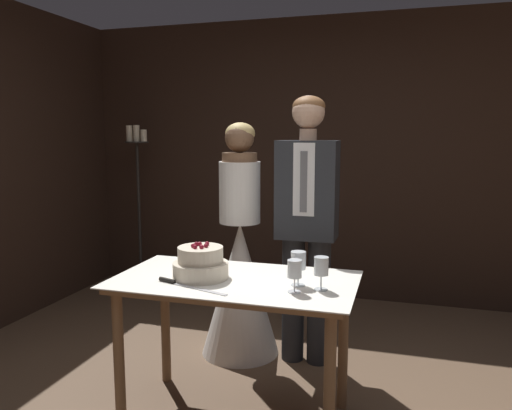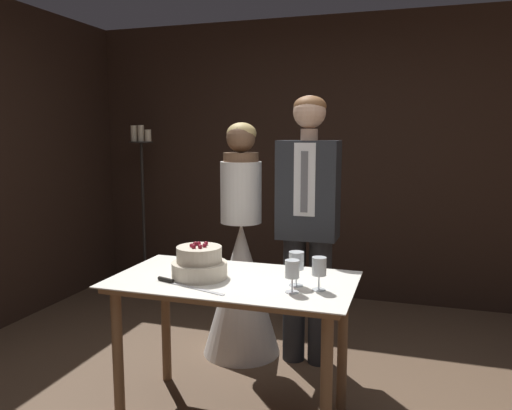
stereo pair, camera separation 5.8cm
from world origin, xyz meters
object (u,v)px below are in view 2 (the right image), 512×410
object	(u,v)px
cake_table	(233,298)
candle_stand	(143,207)
wine_glass_near	(292,271)
cake_knife	(177,283)
wine_glass_middle	(319,267)
bride	(241,271)
groom	(308,217)
wine_glass_far	(296,262)
tiered_cake	(199,264)

from	to	relation	value
cake_table	candle_stand	xyz separation A→B (m)	(-1.59, 1.81, 0.16)
wine_glass_near	candle_stand	xyz separation A→B (m)	(-1.94, 1.94, -0.05)
cake_table	cake_knife	world-z (taller)	cake_knife
wine_glass_near	wine_glass_middle	xyz separation A→B (m)	(0.12, 0.07, 0.01)
bride	cake_table	bearing A→B (deg)	-73.57
cake_table	cake_knife	bearing A→B (deg)	-142.21
candle_stand	groom	bearing A→B (deg)	-29.24
wine_glass_middle	wine_glass_far	bearing A→B (deg)	163.33
cake_knife	candle_stand	size ratio (longest dim) A/B	0.26
tiered_cake	groom	world-z (taller)	groom
bride	groom	size ratio (longest dim) A/B	0.91
cake_table	groom	distance (m)	0.88
tiered_cake	groom	xyz separation A→B (m)	(0.41, 0.82, 0.14)
cake_table	wine_glass_near	distance (m)	0.43
wine_glass_near	wine_glass_middle	size ratio (longest dim) A/B	0.97
wine_glass_far	groom	size ratio (longest dim) A/B	0.10
wine_glass_far	cake_table	bearing A→B (deg)	176.98
cake_knife	bride	world-z (taller)	bride
tiered_cake	cake_knife	xyz separation A→B (m)	(-0.06, -0.15, -0.07)
cake_knife	wine_glass_near	world-z (taller)	wine_glass_near
wine_glass_middle	cake_knife	bearing A→B (deg)	-169.69
candle_stand	cake_knife	bearing A→B (deg)	-55.64
cake_knife	wine_glass_far	xyz separation A→B (m)	(0.58, 0.16, 0.11)
wine_glass_far	bride	world-z (taller)	bride
wine_glass_middle	groom	world-z (taller)	groom
cake_table	wine_glass_middle	bearing A→B (deg)	-6.69
tiered_cake	candle_stand	distance (m)	2.33
wine_glass_middle	cake_table	bearing A→B (deg)	173.31
cake_knife	wine_glass_near	size ratio (longest dim) A/B	2.62
cake_table	groom	world-z (taller)	groom
tiered_cake	bride	world-z (taller)	bride
tiered_cake	wine_glass_middle	xyz separation A→B (m)	(0.64, -0.02, 0.04)
wine_glass_far	wine_glass_near	bearing A→B (deg)	-87.10
wine_glass_far	tiered_cake	bearing A→B (deg)	-178.06
tiered_cake	wine_glass_near	xyz separation A→B (m)	(0.53, -0.09, 0.03)
cake_table	cake_knife	size ratio (longest dim) A/B	3.04
groom	wine_glass_middle	bearing A→B (deg)	-74.56
wine_glass_far	cake_knife	bearing A→B (deg)	-164.18
wine_glass_middle	groom	distance (m)	0.88
bride	candle_stand	size ratio (longest dim) A/B	1.00
wine_glass_near	wine_glass_middle	distance (m)	0.14
cake_table	groom	xyz separation A→B (m)	(0.23, 0.79, 0.32)
groom	candle_stand	size ratio (longest dim) A/B	1.10
cake_knife	bride	xyz separation A→B (m)	(0.00, 0.97, -0.20)
wine_glass_middle	groom	size ratio (longest dim) A/B	0.09
wine_glass_near	groom	bearing A→B (deg)	97.24
cake_knife	bride	bearing A→B (deg)	107.43
wine_glass_near	wine_glass_far	world-z (taller)	wine_glass_far
tiered_cake	wine_glass_near	world-z (taller)	tiered_cake
wine_glass_far	groom	bearing A→B (deg)	97.84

